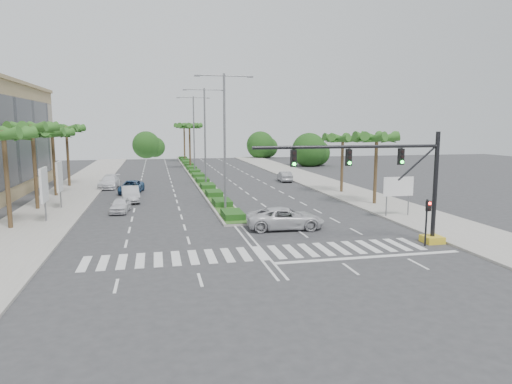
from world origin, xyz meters
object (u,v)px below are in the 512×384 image
car_parked_c (131,187)px  car_crossing (285,218)px  car_parked_a (120,205)px  car_parked_b (130,194)px  car_parked_d (109,182)px  car_right (285,176)px

car_parked_c → car_crossing: size_ratio=0.87×
car_parked_a → car_parked_b: bearing=89.8°
car_parked_c → car_parked_d: bearing=128.1°
car_parked_b → car_parked_d: size_ratio=0.90×
car_parked_c → car_right: car_parked_c is taller
car_parked_c → car_parked_d: 5.54m
car_parked_a → car_parked_c: size_ratio=0.75×
car_crossing → car_right: bearing=-11.3°
car_parked_b → car_crossing: size_ratio=0.82×
car_parked_d → car_right: (22.69, 1.77, -0.07)m
car_parked_d → car_crossing: 29.80m
car_parked_c → car_parked_a: bearing=-84.2°
car_parked_a → car_parked_d: 16.71m
car_parked_d → car_right: 22.76m
car_parked_a → car_crossing: 15.49m
car_parked_b → car_parked_d: 11.35m
car_crossing → car_right: size_ratio=1.37×
car_parked_b → car_right: bearing=27.1°
car_parked_a → car_crossing: size_ratio=0.66×
car_parked_c → car_parked_d: size_ratio=0.96×
car_parked_a → car_crossing: bearing=-31.3°
car_parked_d → car_crossing: (14.79, -25.87, 0.04)m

